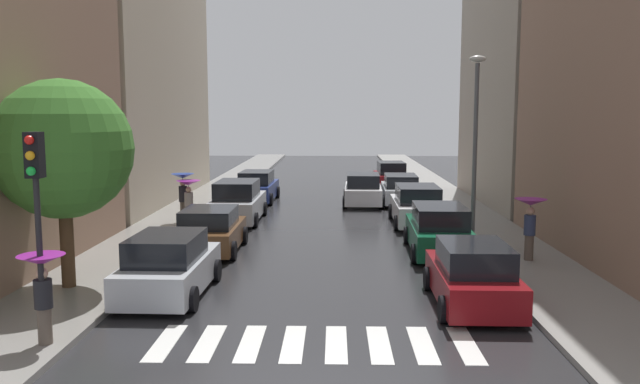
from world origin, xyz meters
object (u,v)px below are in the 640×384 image
object	(u,v)px
parked_car_left_fourth	(257,187)
pedestrian_far_side	(42,281)
lamp_post_right	(475,134)
pedestrian_by_kerb	(530,216)
parked_car_left_third	(238,202)
pedestrian_near_tree	(189,192)
parked_car_right_third	(417,206)
parked_car_right_fourth	(400,190)
car_midroad	(363,190)
traffic_light_left_corner	(36,191)
parked_car_right_nearest	(473,276)
parked_car_right_fifth	(391,177)
parked_car_left_second	(210,231)
street_tree_left	(62,149)
parked_car_left_nearest	(169,267)
pedestrian_foreground	(183,187)
parked_car_right_second	(439,231)

from	to	relation	value
parked_car_left_fourth	pedestrian_far_side	distance (m)	21.89
pedestrian_far_side	lamp_post_right	xyz separation A→B (m)	(11.01, 11.23, 2.56)
parked_car_left_fourth	pedestrian_by_kerb	bearing A→B (deg)	-141.91
parked_car_left_third	pedestrian_near_tree	distance (m)	2.47
parked_car_left_third	pedestrian_near_tree	world-z (taller)	pedestrian_near_tree
parked_car_left_third	parked_car_right_third	bearing A→B (deg)	-93.74
parked_car_right_fourth	parked_car_right_third	bearing A→B (deg)	-177.88
car_midroad	traffic_light_left_corner	bearing A→B (deg)	162.49
pedestrian_near_tree	traffic_light_left_corner	bearing A→B (deg)	67.05
parked_car_right_nearest	lamp_post_right	size ratio (longest dim) A/B	0.63
parked_car_left_third	parked_car_right_fifth	size ratio (longest dim) A/B	1.18
parked_car_left_second	pedestrian_far_side	world-z (taller)	pedestrian_far_side
parked_car_left_second	car_midroad	bearing A→B (deg)	-26.69
parked_car_right_third	pedestrian_by_kerb	bearing A→B (deg)	-159.37
parked_car_left_second	pedestrian_by_kerb	distance (m)	10.63
parked_car_left_third	pedestrian_by_kerb	world-z (taller)	pedestrian_by_kerb
parked_car_left_fourth	car_midroad	distance (m)	5.75
street_tree_left	parked_car_left_nearest	bearing A→B (deg)	-6.24
parked_car_right_nearest	parked_car_right_fifth	bearing A→B (deg)	0.73
parked_car_left_second	pedestrian_near_tree	world-z (taller)	pedestrian_near_tree
parked_car_left_second	pedestrian_foreground	bearing A→B (deg)	22.44
parked_car_right_third	pedestrian_far_side	bearing A→B (deg)	148.40
parked_car_right_fourth	traffic_light_left_corner	world-z (taller)	traffic_light_left_corner
parked_car_left_second	parked_car_right_fifth	distance (m)	19.17
parked_car_left_fourth	parked_car_right_fifth	size ratio (longest dim) A/B	1.11
parked_car_left_second	pedestrian_near_tree	distance (m)	5.06
parked_car_right_third	street_tree_left	xyz separation A→B (m)	(-10.70, -10.62, 3.05)
lamp_post_right	parked_car_left_second	bearing A→B (deg)	-168.50
parked_car_right_nearest	parked_car_right_second	distance (m)	5.96
parked_car_left_second	parked_car_right_nearest	distance (m)	9.84
parked_car_left_nearest	parked_car_right_fourth	distance (m)	19.02
parked_car_left_nearest	street_tree_left	world-z (taller)	street_tree_left
parked_car_right_nearest	pedestrian_far_side	xyz separation A→B (m)	(-9.32, -3.24, 0.70)
pedestrian_far_side	street_tree_left	bearing A→B (deg)	64.69
car_midroad	pedestrian_by_kerb	bearing A→B (deg)	-158.47
parked_car_right_fourth	traffic_light_left_corner	distance (m)	23.48
parked_car_left_third	car_midroad	world-z (taller)	parked_car_left_third
parked_car_left_third	parked_car_right_nearest	distance (m)	14.51
pedestrian_far_side	parked_car_right_fifth	bearing A→B (deg)	28.73
pedestrian_foreground	traffic_light_left_corner	world-z (taller)	traffic_light_left_corner
parked_car_right_second	parked_car_right_fourth	size ratio (longest dim) A/B	1.01
parked_car_left_third	parked_car_right_second	bearing A→B (deg)	-128.19
parked_car_right_fifth	car_midroad	size ratio (longest dim) A/B	0.94
parked_car_left_nearest	pedestrian_near_tree	xyz separation A→B (m)	(-1.73, 10.01, 0.71)
parked_car_right_fourth	pedestrian_foreground	size ratio (longest dim) A/B	2.28
traffic_light_left_corner	lamp_post_right	world-z (taller)	lamp_post_right
parked_car_right_second	pedestrian_near_tree	world-z (taller)	pedestrian_near_tree
parked_car_right_nearest	parked_car_right_third	bearing A→B (deg)	0.29
pedestrian_foreground	street_tree_left	bearing A→B (deg)	50.85
lamp_post_right	parked_car_right_fifth	bearing A→B (deg)	96.19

